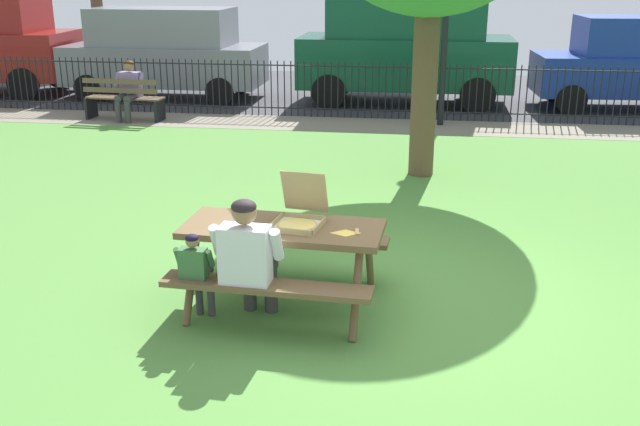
{
  "coord_description": "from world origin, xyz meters",
  "views": [
    {
      "loc": [
        0.17,
        -6.41,
        2.98
      ],
      "look_at": [
        -0.74,
        0.07,
        0.75
      ],
      "focal_mm": 40.67,
      "sensor_mm": 36.0,
      "label": 1
    }
  ],
  "objects_px": {
    "pizza_slice_on_table": "(348,232)",
    "child_at_table": "(197,269)",
    "parked_car_center": "(406,46)",
    "park_bench_left": "(124,100)",
    "picnic_table_foreground": "(283,243)",
    "person_on_park_bench": "(129,88)",
    "adult_at_table": "(249,256)",
    "parked_car_left": "(165,51)",
    "pizza_box_open": "(299,215)",
    "parked_car_right": "(629,63)"
  },
  "relations": [
    {
      "from": "parked_car_center",
      "to": "parked_car_right",
      "type": "xyz_separation_m",
      "value": [
        4.81,
        0.0,
        -0.29
      ]
    },
    {
      "from": "pizza_box_open",
      "to": "person_on_park_bench",
      "type": "bearing_deg",
      "value": 121.41
    },
    {
      "from": "adult_at_table",
      "to": "person_on_park_bench",
      "type": "bearing_deg",
      "value": 117.95
    },
    {
      "from": "parked_car_center",
      "to": "child_at_table",
      "type": "bearing_deg",
      "value": -97.41
    },
    {
      "from": "adult_at_table",
      "to": "parked_car_left",
      "type": "height_order",
      "value": "parked_car_left"
    },
    {
      "from": "park_bench_left",
      "to": "pizza_box_open",
      "type": "bearing_deg",
      "value": -57.92
    },
    {
      "from": "adult_at_table",
      "to": "parked_car_right",
      "type": "xyz_separation_m",
      "value": [
        5.8,
        11.12,
        0.35
      ]
    },
    {
      "from": "picnic_table_foreground",
      "to": "person_on_park_bench",
      "type": "xyz_separation_m",
      "value": [
        -4.7,
        7.98,
        0.06
      ]
    },
    {
      "from": "pizza_slice_on_table",
      "to": "parked_car_center",
      "type": "relative_size",
      "value": 0.05
    },
    {
      "from": "parked_car_left",
      "to": "parked_car_center",
      "type": "xyz_separation_m",
      "value": [
        5.63,
        0.0,
        0.21
      ]
    },
    {
      "from": "park_bench_left",
      "to": "parked_car_left",
      "type": "bearing_deg",
      "value": 90.72
    },
    {
      "from": "pizza_box_open",
      "to": "person_on_park_bench",
      "type": "distance_m",
      "value": 9.29
    },
    {
      "from": "adult_at_table",
      "to": "picnic_table_foreground",
      "type": "bearing_deg",
      "value": 67.65
    },
    {
      "from": "pizza_slice_on_table",
      "to": "park_bench_left",
      "type": "bearing_deg",
      "value": 123.86
    },
    {
      "from": "child_at_table",
      "to": "park_bench_left",
      "type": "height_order",
      "value": "child_at_table"
    },
    {
      "from": "adult_at_table",
      "to": "parked_car_right",
      "type": "distance_m",
      "value": 12.54
    },
    {
      "from": "child_at_table",
      "to": "parked_car_left",
      "type": "bearing_deg",
      "value": 110.61
    },
    {
      "from": "picnic_table_foreground",
      "to": "park_bench_left",
      "type": "distance_m",
      "value": 9.31
    },
    {
      "from": "adult_at_table",
      "to": "parked_car_center",
      "type": "height_order",
      "value": "parked_car_center"
    },
    {
      "from": "parked_car_right",
      "to": "person_on_park_bench",
      "type": "bearing_deg",
      "value": -165.57
    },
    {
      "from": "person_on_park_bench",
      "to": "parked_car_left",
      "type": "height_order",
      "value": "parked_car_left"
    },
    {
      "from": "pizza_slice_on_table",
      "to": "parked_car_center",
      "type": "xyz_separation_m",
      "value": [
        0.18,
        10.74,
        0.53
      ]
    },
    {
      "from": "pizza_box_open",
      "to": "child_at_table",
      "type": "bearing_deg",
      "value": -146.21
    },
    {
      "from": "park_bench_left",
      "to": "child_at_table",
      "type": "bearing_deg",
      "value": -63.86
    },
    {
      "from": "child_at_table",
      "to": "park_bench_left",
      "type": "xyz_separation_m",
      "value": [
        -4.15,
        8.45,
        -0.1
      ]
    },
    {
      "from": "picnic_table_foreground",
      "to": "parked_car_right",
      "type": "bearing_deg",
      "value": 62.23
    },
    {
      "from": "pizza_slice_on_table",
      "to": "parked_car_right",
      "type": "relative_size",
      "value": 0.06
    },
    {
      "from": "picnic_table_foreground",
      "to": "child_at_table",
      "type": "distance_m",
      "value": 0.83
    },
    {
      "from": "picnic_table_foreground",
      "to": "parked_car_left",
      "type": "bearing_deg",
      "value": 114.51
    },
    {
      "from": "child_at_table",
      "to": "parked_car_center",
      "type": "height_order",
      "value": "parked_car_center"
    },
    {
      "from": "adult_at_table",
      "to": "person_on_park_bench",
      "type": "distance_m",
      "value": 9.59
    },
    {
      "from": "person_on_park_bench",
      "to": "parked_car_left",
      "type": "relative_size",
      "value": 0.26
    },
    {
      "from": "person_on_park_bench",
      "to": "parked_car_right",
      "type": "height_order",
      "value": "parked_car_right"
    },
    {
      "from": "child_at_table",
      "to": "parked_car_left",
      "type": "height_order",
      "value": "parked_car_left"
    },
    {
      "from": "pizza_slice_on_table",
      "to": "parked_car_center",
      "type": "height_order",
      "value": "parked_car_center"
    },
    {
      "from": "child_at_table",
      "to": "picnic_table_foreground",
      "type": "bearing_deg",
      "value": 36.45
    },
    {
      "from": "picnic_table_foreground",
      "to": "parked_car_right",
      "type": "relative_size",
      "value": 0.47
    },
    {
      "from": "pizza_slice_on_table",
      "to": "child_at_table",
      "type": "xyz_separation_m",
      "value": [
        -1.27,
        -0.38,
        -0.26
      ]
    },
    {
      "from": "park_bench_left",
      "to": "parked_car_center",
      "type": "distance_m",
      "value": 6.26
    },
    {
      "from": "picnic_table_foreground",
      "to": "person_on_park_bench",
      "type": "bearing_deg",
      "value": 120.48
    },
    {
      "from": "person_on_park_bench",
      "to": "adult_at_table",
      "type": "bearing_deg",
      "value": -62.05
    },
    {
      "from": "person_on_park_bench",
      "to": "child_at_table",
      "type": "bearing_deg",
      "value": -64.55
    },
    {
      "from": "park_bench_left",
      "to": "person_on_park_bench",
      "type": "bearing_deg",
      "value": 9.38
    },
    {
      "from": "picnic_table_foreground",
      "to": "adult_at_table",
      "type": "distance_m",
      "value": 0.53
    },
    {
      "from": "parked_car_center",
      "to": "pizza_slice_on_table",
      "type": "bearing_deg",
      "value": -90.96
    },
    {
      "from": "parked_car_center",
      "to": "parked_car_right",
      "type": "relative_size",
      "value": 1.18
    },
    {
      "from": "pizza_box_open",
      "to": "parked_car_center",
      "type": "xyz_separation_m",
      "value": [
        0.64,
        10.58,
        0.44
      ]
    },
    {
      "from": "adult_at_table",
      "to": "parked_car_right",
      "type": "height_order",
      "value": "parked_car_right"
    },
    {
      "from": "person_on_park_bench",
      "to": "parked_car_center",
      "type": "bearing_deg",
      "value": 25.79
    },
    {
      "from": "pizza_slice_on_table",
      "to": "person_on_park_bench",
      "type": "bearing_deg",
      "value": 123.23
    }
  ]
}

